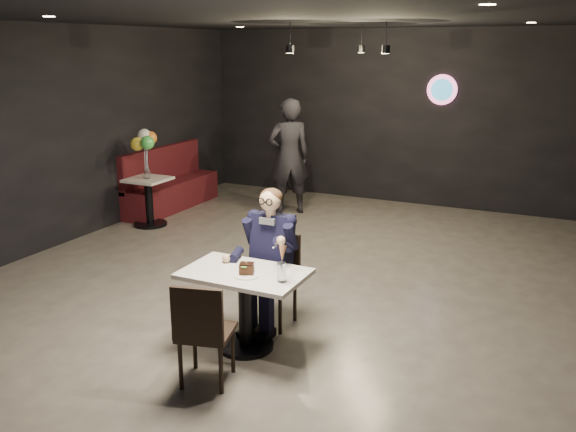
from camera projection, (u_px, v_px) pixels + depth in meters
The scene contains 17 objects.
floor at pixel (282, 286), 7.10m from camera, with size 9.00×9.00×0.00m, color slate.
wall_sign at pixel (442, 90), 10.12m from camera, with size 0.50×0.06×0.50m, color pink, non-canonical shape.
pendant_lights at pixel (347, 32), 8.07m from camera, with size 1.40×1.20×0.36m, color black.
main_table at pixel (245, 310), 5.56m from camera, with size 1.10×0.70×0.75m, color silver.
chair_far at pixel (272, 281), 6.02m from camera, with size 0.42×0.46×0.92m, color black.
chair_near at pixel (206, 330), 4.98m from camera, with size 0.42×0.46×0.92m, color black.
seated_man at pixel (272, 256), 5.95m from camera, with size 0.60×0.80×1.44m, color black.
dessert_plate at pixel (246, 275), 5.35m from camera, with size 0.23×0.23×0.01m, color white.
cake_slice at pixel (247, 269), 5.37m from camera, with size 0.12×0.10×0.09m, color black.
mint_leaf at pixel (244, 267), 5.31m from camera, with size 0.07×0.04×0.01m, color green.
sundae_glass at pixel (282, 272), 5.21m from camera, with size 0.08×0.08×0.17m, color silver.
wafer_cone at pixel (282, 253), 5.17m from camera, with size 0.07×0.07×0.14m, color tan.
booth_bench at pixel (171, 178), 10.37m from camera, with size 0.52×2.10×1.05m, color #3F0D12.
side_table at pixel (149, 202), 9.42m from camera, with size 0.59×0.59×0.74m, color silver.
balloon_vase at pixel (147, 174), 9.30m from camera, with size 0.09×0.09×0.14m, color silver.
balloon_bunch at pixel (146, 149), 9.19m from camera, with size 0.37×0.37×0.62m, color yellow.
passerby at pixel (289, 157), 9.99m from camera, with size 0.69×0.45×1.90m, color black.
Camera 1 is at (2.91, -5.95, 2.70)m, focal length 38.00 mm.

